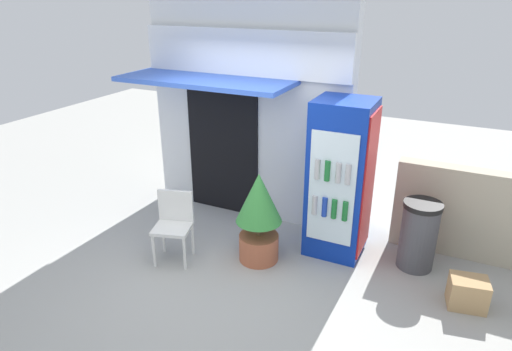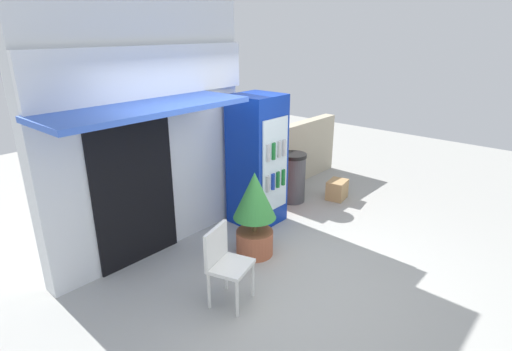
# 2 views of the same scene
# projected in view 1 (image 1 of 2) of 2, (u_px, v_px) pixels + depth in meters

# --- Properties ---
(ground) EXTENTS (16.00, 16.00, 0.00)m
(ground) POSITION_uv_depth(u_px,v_px,m) (218.00, 275.00, 5.19)
(ground) COLOR #A3A39E
(storefront_building) EXTENTS (2.96, 1.12, 3.20)m
(storefront_building) POSITION_uv_depth(u_px,v_px,m) (246.00, 103.00, 6.11)
(storefront_building) COLOR silver
(storefront_building) RESTS_ON ground
(drink_cooler) EXTENTS (0.70, 0.72, 1.95)m
(drink_cooler) POSITION_uv_depth(u_px,v_px,m) (340.00, 179.00, 5.35)
(drink_cooler) COLOR #0C2D9E
(drink_cooler) RESTS_ON ground
(plastic_chair) EXTENTS (0.53, 0.50, 0.86)m
(plastic_chair) POSITION_uv_depth(u_px,v_px,m) (174.00, 221.00, 5.37)
(plastic_chair) COLOR silver
(plastic_chair) RESTS_ON ground
(potted_plant_near_shop) EXTENTS (0.56, 0.56, 1.14)m
(potted_plant_near_shop) POSITION_uv_depth(u_px,v_px,m) (259.00, 213.00, 5.27)
(potted_plant_near_shop) COLOR #AD5B3D
(potted_plant_near_shop) RESTS_ON ground
(trash_bin) EXTENTS (0.44, 0.44, 0.85)m
(trash_bin) POSITION_uv_depth(u_px,v_px,m) (418.00, 235.00, 5.21)
(trash_bin) COLOR #47474C
(trash_bin) RESTS_ON ground
(stone_boundary_wall) EXTENTS (2.36, 0.22, 1.15)m
(stone_boundary_wall) POSITION_uv_depth(u_px,v_px,m) (497.00, 219.00, 5.27)
(stone_boundary_wall) COLOR #B7AD93
(stone_boundary_wall) RESTS_ON ground
(cardboard_box) EXTENTS (0.42, 0.35, 0.33)m
(cardboard_box) POSITION_uv_depth(u_px,v_px,m) (468.00, 293.00, 4.63)
(cardboard_box) COLOR tan
(cardboard_box) RESTS_ON ground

